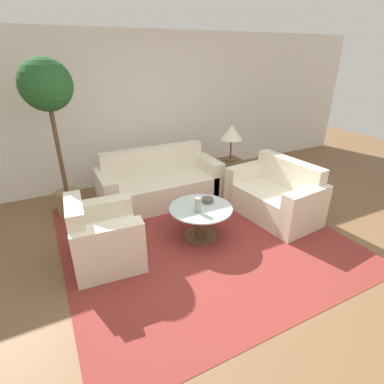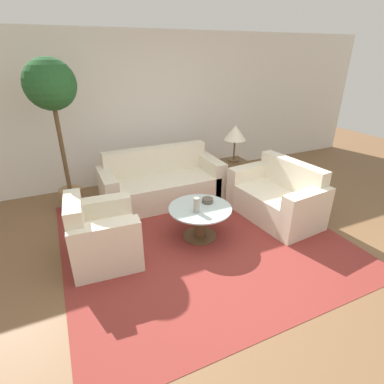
% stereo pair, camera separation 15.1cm
% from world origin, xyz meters
% --- Properties ---
extents(ground_plane, '(14.00, 14.00, 0.00)m').
position_xyz_m(ground_plane, '(0.00, 0.00, 0.00)').
color(ground_plane, brown).
extents(wall_back, '(10.00, 0.06, 2.60)m').
position_xyz_m(wall_back, '(0.00, 3.01, 1.30)').
color(wall_back, white).
rests_on(wall_back, ground_plane).
extents(rug, '(3.45, 3.35, 0.01)m').
position_xyz_m(rug, '(0.02, 0.66, 0.00)').
color(rug, maroon).
rests_on(rug, ground_plane).
extents(sofa_main, '(1.91, 0.81, 0.85)m').
position_xyz_m(sofa_main, '(-0.07, 1.92, 0.28)').
color(sofa_main, beige).
rests_on(sofa_main, ground_plane).
extents(armchair, '(0.80, 0.89, 0.81)m').
position_xyz_m(armchair, '(-1.25, 0.73, 0.29)').
color(armchair, beige).
rests_on(armchair, ground_plane).
extents(loveseat, '(0.89, 1.40, 0.83)m').
position_xyz_m(loveseat, '(1.31, 0.69, 0.29)').
color(loveseat, beige).
rests_on(loveseat, ground_plane).
extents(coffee_table, '(0.82, 0.82, 0.43)m').
position_xyz_m(coffee_table, '(0.02, 0.66, 0.28)').
color(coffee_table, brown).
rests_on(coffee_table, ground_plane).
extents(side_table, '(0.44, 0.44, 0.53)m').
position_xyz_m(side_table, '(1.23, 1.82, 0.26)').
color(side_table, brown).
rests_on(side_table, ground_plane).
extents(table_lamp, '(0.37, 0.37, 0.62)m').
position_xyz_m(table_lamp, '(1.23, 1.82, 1.01)').
color(table_lamp, brown).
rests_on(table_lamp, side_table).
extents(potted_plant, '(0.67, 0.67, 2.20)m').
position_xyz_m(potted_plant, '(-1.45, 2.15, 1.65)').
color(potted_plant, '#93704C').
rests_on(potted_plant, ground_plane).
extents(vase, '(0.08, 0.08, 0.19)m').
position_xyz_m(vase, '(-0.07, 0.58, 0.53)').
color(vase, '#9E998E').
rests_on(vase, coffee_table).
extents(bowl, '(0.15, 0.15, 0.06)m').
position_xyz_m(bowl, '(0.17, 0.76, 0.46)').
color(bowl, brown).
rests_on(bowl, coffee_table).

